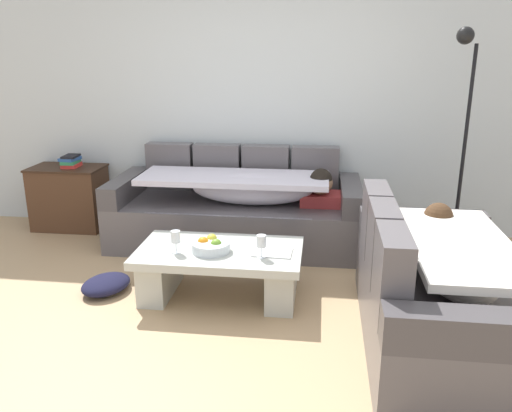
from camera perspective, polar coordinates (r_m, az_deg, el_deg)
The scene contains 13 objects.
ground_plane at distance 3.51m, azimuth -3.71°, elevation -13.66°, with size 14.00×14.00×0.00m, color tan.
back_wall at distance 5.16m, azimuth 0.58°, elevation 12.15°, with size 9.00×0.10×2.70m, color silver.
couch_along_wall at distance 4.87m, azimuth -1.84°, elevation -0.41°, with size 2.29×0.92×0.88m.
couch_near_window at distance 3.45m, azimuth 19.36°, elevation -8.98°, with size 0.92×1.75×0.88m.
coffee_table at distance 3.87m, azimuth -3.99°, elevation -6.67°, with size 1.20×0.68×0.38m.
fruit_bowl at distance 3.77m, azimuth -4.98°, elevation -4.36°, with size 0.28×0.28×0.10m.
wine_glass_near_left at distance 3.74m, azimuth -8.82°, elevation -3.45°, with size 0.07×0.07×0.17m.
wine_glass_near_right at distance 3.61m, azimuth 0.59°, elevation -3.99°, with size 0.07×0.07×0.17m.
open_magazine at distance 3.73m, azimuth 1.79°, elevation -5.08°, with size 0.28×0.21×0.01m, color white.
side_cabinet at distance 5.63m, azimuth -19.79°, elevation 0.88°, with size 0.72×0.44×0.64m.
book_stack_on_cabinet at distance 5.52m, azimuth -19.68°, elevation 4.65°, with size 0.18×0.21×0.12m.
floor_lamp at distance 4.79m, azimuth 21.62°, elevation 7.77°, with size 0.33×0.31×1.95m.
crumpled_garment at distance 4.16m, azimuth -16.15°, elevation -8.27°, with size 0.40×0.32×0.12m, color #191933.
Camera 1 is at (0.60, -2.96, 1.79)m, focal length 36.43 mm.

